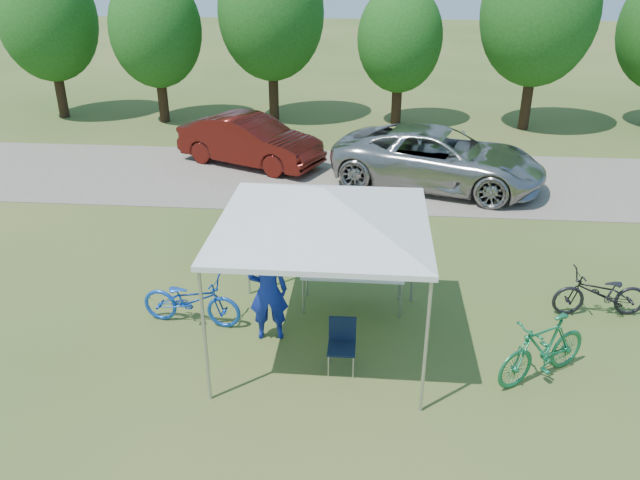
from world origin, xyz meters
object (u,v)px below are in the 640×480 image
Objects in this scene: bike_green at (543,349)px; minivan at (438,158)px; folding_table at (353,272)px; cooler at (335,262)px; cyclist at (268,291)px; bike_blue at (191,300)px; bike_dark at (601,293)px; folding_chair at (342,340)px; sedan at (250,141)px.

minivan is at bearing 152.86° from bike_green.
folding_table is 4.13× the size of cooler.
cyclist reaches higher than minivan.
bike_blue is at bearing 163.58° from minivan.
bike_blue is (-2.71, -0.78, -0.23)m from folding_table.
cyclist is at bearing -82.90° from bike_dark.
folding_table is 6.74m from minivan.
folding_chair is at bearing -71.60° from bike_dark.
bike_blue is 0.40× the size of sedan.
cyclist is (-1.01, -1.08, -0.02)m from cooler.
bike_blue reaches higher than folding_chair.
bike_blue is 0.31× the size of minivan.
bike_dark is 6.75m from minivan.
minivan reaches higher than bike_green.
cyclist is at bearing 150.13° from folding_chair.
folding_table is 1.03× the size of bike_blue.
sedan is (-6.20, 9.59, 0.22)m from bike_green.
bike_blue is at bearing -87.54° from bike_dark.
bike_dark is at bearing -76.45° from bike_blue.
folding_table is 8.46m from sedan.
bike_green is at bearing -29.36° from cooler.
cooler is at bearing -134.88° from sedan.
cyclist is 1.48m from bike_blue.
folding_chair is 8.48m from minivan.
bike_dark is 0.30× the size of minivan.
cooler is 6.84m from minivan.
folding_chair is 0.47× the size of bike_blue.
folding_table is 0.37m from cooler.
folding_table is 1.05× the size of bike_green.
minivan reaches higher than cooler.
cyclist is 4.29m from bike_green.
sedan is (-0.60, 8.57, 0.28)m from bike_blue.
bike_blue reaches higher than bike_dark.
minivan reaches higher than folding_chair.
cooler is 0.08× the size of minivan.
cyclist is 0.40× the size of sedan.
cyclist is 0.31× the size of minivan.
minivan is at bearing 72.51° from folding_table.
minivan is at bearing -80.30° from sedan.
sedan reaches higher than cooler.
folding_chair is 0.50× the size of bike_dark.
sedan is (-3.00, 7.79, -0.16)m from cooler.
bike_blue is at bearing -161.94° from cooler.
cyclist reaches higher than folding_table.
sedan is (-3.22, 9.57, 0.25)m from folding_chair.
bike_blue is (-2.62, 1.00, -0.03)m from folding_chair.
bike_green is at bearing -0.63° from folding_chair.
bike_green is at bearing -157.09° from minivan.
cooler reaches higher than bike_blue.
bike_green reaches higher than folding_table.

